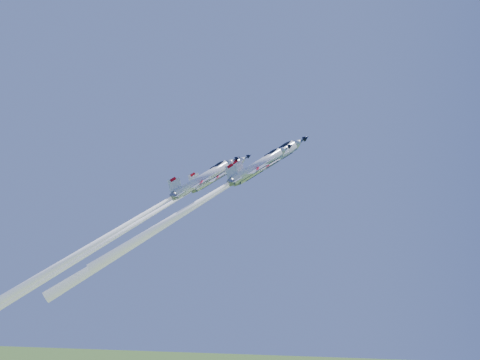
% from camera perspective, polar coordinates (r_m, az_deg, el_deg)
% --- Properties ---
extents(jet_lead, '(39.52, 22.65, 38.34)m').
position_cam_1_polar(jet_lead, '(100.37, -4.83, -2.78)').
color(jet_lead, silver).
extents(jet_left, '(41.41, 23.60, 41.84)m').
position_cam_1_polar(jet_left, '(106.41, -11.91, -5.12)').
color(jet_left, silver).
extents(jet_right, '(29.55, 16.96, 28.41)m').
position_cam_1_polar(jet_right, '(95.22, -4.00, -2.07)').
color(jet_right, silver).
extents(jet_slot, '(41.50, 23.66, 41.75)m').
position_cam_1_polar(jet_slot, '(97.58, -14.42, -6.08)').
color(jet_slot, silver).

